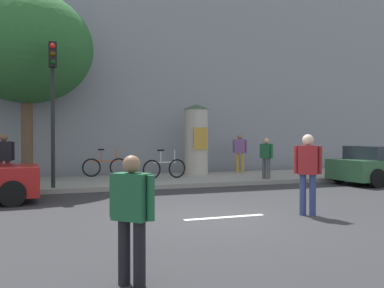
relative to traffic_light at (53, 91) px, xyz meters
The scene contains 14 objects.
ground_plane 6.94m from the traffic_light, 57.62° to the right, with size 80.00×80.00×0.00m, color #2B2B2D.
sidewalk_curb 4.83m from the traffic_light, 27.86° to the left, with size 36.00×4.00×0.15m, color gray.
lane_markings 6.94m from the traffic_light, 57.62° to the right, with size 25.80×0.16×0.01m.
building_backdrop 7.78m from the traffic_light, 63.80° to the left, with size 36.00×5.00×10.09m, color gray.
traffic_light is the anchor object (origin of this frame).
poster_column 6.50m from the traffic_light, 26.49° to the left, with size 1.06×1.06×2.91m.
street_tree 3.33m from the traffic_light, 107.17° to the left, with size 4.66×4.66×6.72m.
pedestrian_near_pole 8.87m from the traffic_light, 85.43° to the right, with size 0.46×0.46×1.48m.
pedestrian_in_light_jacket 7.89m from the traffic_light, 47.86° to the right, with size 0.49×0.44×1.75m.
pedestrian_tallest 8.69m from the traffic_light, 22.04° to the left, with size 0.56×0.52×1.68m.
pedestrian_in_dark_shirt 7.78m from the traffic_light, ahead, with size 0.35×0.62×1.51m.
pedestrian_with_bag 2.48m from the traffic_light, 161.56° to the left, with size 0.59×0.31×1.64m.
bicycle_leaning 4.55m from the traffic_light, 57.99° to the left, with size 1.76×0.29×1.09m.
bicycle_upright 4.99m from the traffic_light, 22.10° to the left, with size 1.75×0.40×1.09m.
Camera 1 is at (-3.56, -7.92, 1.68)m, focal length 38.60 mm.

